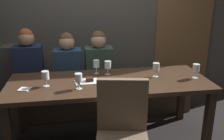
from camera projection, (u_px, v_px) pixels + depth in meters
ground at (109, 139)px, 3.01m from camera, size 9.00×9.00×0.00m
back_wall_tiled at (97, 3)px, 3.69m from camera, size 6.00×0.12×3.00m
arched_door at (185, 12)px, 3.88m from camera, size 0.90×0.05×2.55m
dining_table at (109, 88)px, 2.81m from camera, size 2.20×0.84×0.74m
banquette_bench at (102, 97)px, 3.60m from camera, size 2.50×0.44×0.45m
chair_near_side at (122, 130)px, 2.16m from camera, size 0.51×0.51×0.98m
diner_redhead at (28, 61)px, 3.26m from camera, size 0.36×0.24×0.78m
diner_bearded at (68, 61)px, 3.34m from camera, size 0.36×0.24×0.72m
diner_far_end at (99, 60)px, 3.40m from camera, size 0.36×0.24×0.73m
wine_glass_center_front at (45, 76)px, 2.59m from camera, size 0.08×0.08×0.16m
wine_glass_end_left at (196, 68)px, 2.83m from camera, size 0.08×0.08×0.16m
wine_glass_near_right at (108, 65)px, 2.95m from camera, size 0.08×0.08×0.16m
wine_glass_far_left at (79, 78)px, 2.52m from camera, size 0.08×0.08×0.16m
wine_glass_end_right at (96, 64)px, 2.99m from camera, size 0.08×0.08×0.16m
wine_glass_far_right at (156, 67)px, 2.87m from camera, size 0.08×0.08×0.16m
espresso_cup at (113, 82)px, 2.67m from camera, size 0.12×0.12×0.06m
dessert_plate at (89, 81)px, 2.75m from camera, size 0.19×0.19×0.05m
fork_on_table at (76, 83)px, 2.71m from camera, size 0.04×0.17×0.01m
folded_napkin at (24, 89)px, 2.54m from camera, size 0.13×0.13×0.01m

